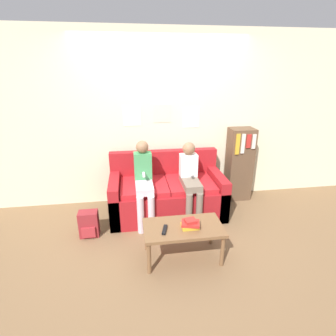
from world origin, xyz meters
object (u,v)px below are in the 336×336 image
(person_left, at_px, (144,179))
(person_right, at_px, (190,178))
(tv_remote, at_px, (165,230))
(coffee_table, at_px, (183,230))
(backpack, at_px, (89,224))
(bookshelf, at_px, (239,164))
(couch, at_px, (167,194))

(person_left, bearing_deg, person_right, -0.48)
(person_left, distance_m, tv_remote, 0.93)
(coffee_table, relative_size, person_left, 0.77)
(person_right, relative_size, backpack, 3.18)
(person_right, height_order, bookshelf, bookshelf)
(person_right, xyz_separation_m, bookshelf, (0.93, 0.51, -0.03))
(backpack, bearing_deg, tv_remote, -35.25)
(couch, distance_m, coffee_table, 1.04)
(couch, bearing_deg, bookshelf, 14.19)
(tv_remote, distance_m, bookshelf, 1.99)
(person_left, relative_size, tv_remote, 6.54)
(couch, height_order, coffee_table, couch)
(backpack, bearing_deg, couch, 22.92)
(person_right, distance_m, bookshelf, 1.06)
(couch, height_order, bookshelf, bookshelf)
(person_left, xyz_separation_m, tv_remote, (0.16, -0.89, -0.22))
(couch, height_order, tv_remote, couch)
(coffee_table, height_order, tv_remote, tv_remote)
(person_left, bearing_deg, tv_remote, -79.64)
(backpack, bearing_deg, person_right, 10.34)
(coffee_table, bearing_deg, couch, 92.03)
(backpack, bearing_deg, bookshelf, 18.38)
(couch, distance_m, person_left, 0.52)
(person_left, bearing_deg, coffee_table, -65.92)
(coffee_table, distance_m, backpack, 1.27)
(coffee_table, distance_m, person_right, 0.92)
(person_right, height_order, backpack, person_right)
(bookshelf, bearing_deg, tv_remote, -135.11)
(bookshelf, bearing_deg, backpack, -161.62)
(person_left, distance_m, person_right, 0.64)
(tv_remote, bearing_deg, coffee_table, 28.73)
(coffee_table, relative_size, bookshelf, 0.75)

